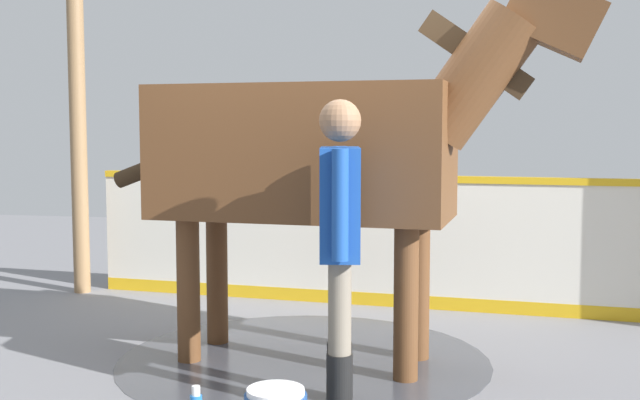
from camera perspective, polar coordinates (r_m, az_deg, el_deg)
ground_plane at (r=5.70m, az=-0.53°, el=-11.36°), size 16.00×16.00×0.02m
wet_patch at (r=5.62m, az=-1.17°, el=-11.46°), size 2.60×2.60×0.00m
barrier_wall at (r=7.22m, az=3.09°, el=-3.24°), size 5.23×0.54×1.20m
roof_post_far at (r=8.04m, az=-17.12°, el=4.81°), size 0.16×0.16×3.19m
horse at (r=5.35m, az=0.14°, el=3.62°), size 3.40×1.07×2.58m
handler at (r=4.46m, az=1.45°, el=-2.18°), size 0.30×0.70×1.78m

